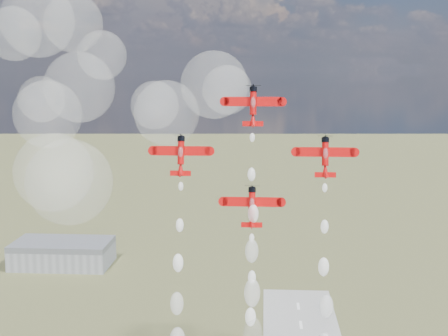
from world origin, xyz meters
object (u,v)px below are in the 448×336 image
object	(u,v)px
hangar	(63,253)
plane_lead	(253,105)
plane_left	(181,155)
plane_right	(325,156)
plane_slot	(252,206)

from	to	relation	value
hangar	plane_lead	world-z (taller)	plane_lead
plane_left	plane_right	distance (m)	30.27
plane_left	plane_right	world-z (taller)	same
plane_right	plane_slot	size ratio (longest dim) A/B	1.00
hangar	plane_slot	world-z (taller)	plane_slot
plane_left	plane_right	bearing A→B (deg)	0.00
hangar	plane_slot	size ratio (longest dim) A/B	4.11
plane_lead	plane_right	xyz separation A→B (m)	(15.13, -2.31, -10.34)
plane_right	plane_slot	bearing A→B (deg)	-171.33
plane_right	plane_slot	xyz separation A→B (m)	(-15.13, -2.31, -10.34)
plane_lead	plane_left	xyz separation A→B (m)	(-15.13, -2.31, -10.34)
hangar	plane_right	size ratio (longest dim) A/B	4.11
plane_lead	plane_left	distance (m)	18.47
hangar	plane_right	bearing A→B (deg)	-56.73
plane_slot	plane_right	bearing A→B (deg)	8.67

